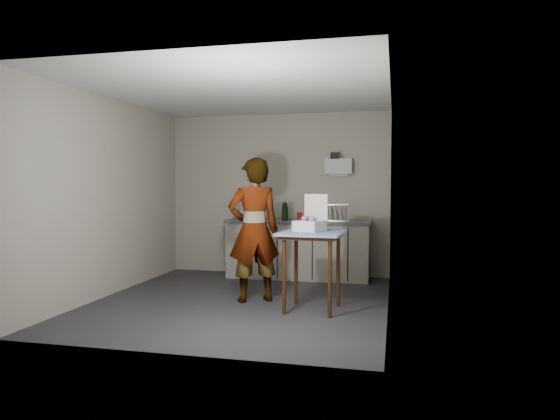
% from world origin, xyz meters
% --- Properties ---
extents(ground, '(4.00, 4.00, 0.00)m').
position_xyz_m(ground, '(0.00, 0.00, 0.00)').
color(ground, '#2C2C31').
rests_on(ground, ground).
extents(wall_back, '(3.60, 0.02, 2.60)m').
position_xyz_m(wall_back, '(0.00, 1.99, 1.30)').
color(wall_back, beige).
rests_on(wall_back, ground).
extents(wall_right, '(0.02, 4.00, 2.60)m').
position_xyz_m(wall_right, '(1.79, 0.00, 1.30)').
color(wall_right, beige).
rests_on(wall_right, ground).
extents(wall_left, '(0.02, 4.00, 2.60)m').
position_xyz_m(wall_left, '(-1.79, 0.00, 1.30)').
color(wall_left, beige).
rests_on(wall_left, ground).
extents(ceiling, '(3.60, 4.00, 0.01)m').
position_xyz_m(ceiling, '(0.00, 0.00, 2.60)').
color(ceiling, white).
rests_on(ceiling, wall_back).
extents(kitchen_counter, '(2.24, 0.62, 0.91)m').
position_xyz_m(kitchen_counter, '(0.40, 1.70, 0.43)').
color(kitchen_counter, black).
rests_on(kitchen_counter, ground).
extents(wall_shelf, '(0.42, 0.18, 0.37)m').
position_xyz_m(wall_shelf, '(1.00, 1.92, 1.75)').
color(wall_shelf, white).
rests_on(wall_shelf, ground).
extents(side_table, '(0.76, 0.76, 0.92)m').
position_xyz_m(side_table, '(0.94, -0.24, 0.80)').
color(side_table, '#3C1B0D').
rests_on(side_table, ground).
extents(standing_man, '(0.78, 0.70, 1.79)m').
position_xyz_m(standing_man, '(0.15, 0.05, 0.90)').
color(standing_man, '#B2A593').
rests_on(standing_man, ground).
extents(soap_bottle, '(0.12, 0.12, 0.29)m').
position_xyz_m(soap_bottle, '(0.21, 1.60, 1.06)').
color(soap_bottle, black).
rests_on(soap_bottle, kitchen_counter).
extents(soda_can, '(0.07, 0.07, 0.12)m').
position_xyz_m(soda_can, '(0.42, 1.66, 0.97)').
color(soda_can, red).
rests_on(soda_can, kitchen_counter).
extents(dark_bottle, '(0.08, 0.08, 0.26)m').
position_xyz_m(dark_bottle, '(0.18, 1.74, 1.04)').
color(dark_bottle, black).
rests_on(dark_bottle, kitchen_counter).
extents(paper_towel, '(0.18, 0.18, 0.32)m').
position_xyz_m(paper_towel, '(-0.48, 1.68, 1.06)').
color(paper_towel, black).
rests_on(paper_towel, kitchen_counter).
extents(dish_rack, '(0.36, 0.27, 0.25)m').
position_xyz_m(dish_rack, '(1.01, 1.69, 0.97)').
color(dish_rack, silver).
rests_on(dish_rack, kitchen_counter).
extents(bakery_box, '(0.39, 0.40, 0.43)m').
position_xyz_m(bakery_box, '(0.90, -0.17, 1.02)').
color(bakery_box, white).
rests_on(bakery_box, side_table).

